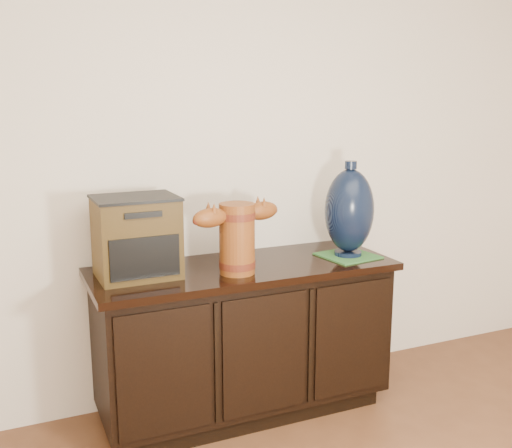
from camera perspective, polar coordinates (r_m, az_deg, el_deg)
name	(u,v)px	position (r m, az deg, el deg)	size (l,w,h in m)	color
sideboard	(244,337)	(3.00, -1.18, -10.75)	(1.46, 0.56, 0.75)	black
terracotta_vessel	(237,234)	(2.71, -1.82, -0.98)	(0.46, 0.20, 0.32)	brown
tv_radio	(136,237)	(2.71, -11.32, -1.22)	(0.37, 0.30, 0.36)	#3C2A0F
green_mat	(348,256)	(3.07, 8.74, -3.00)	(0.26, 0.26, 0.01)	#316A2F
lamp_base	(349,211)	(3.02, 8.88, 1.23)	(0.28, 0.28, 0.48)	black
spray_can	(244,243)	(2.95, -1.16, -1.82)	(0.06, 0.06, 0.18)	#510D0F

